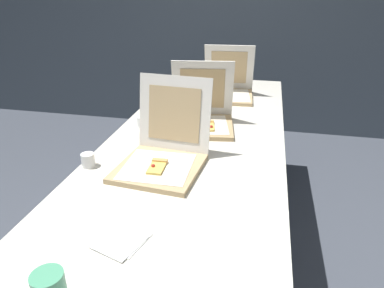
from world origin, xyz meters
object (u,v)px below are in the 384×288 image
at_px(pizza_box_back, 228,90).
at_px(cup_white_near_left, 88,160).
at_px(pizza_box_middle, 202,118).
at_px(cup_white_mid, 142,122).
at_px(cup_white_far, 178,107).
at_px(napkin_pile, 122,240).
at_px(pizza_box_front, 163,155).
at_px(table, 196,147).

height_order(pizza_box_back, cup_white_near_left, pizza_box_back).
height_order(pizza_box_middle, cup_white_mid, pizza_box_middle).
bearing_deg(cup_white_far, pizza_box_back, 53.66).
bearing_deg(napkin_pile, pizza_box_middle, 86.10).
distance_m(pizza_box_middle, cup_white_far, 0.29).
distance_m(pizza_box_front, pizza_box_back, 1.06).
height_order(pizza_box_front, cup_white_mid, pizza_box_front).
xyz_separation_m(pizza_box_front, pizza_box_back, (0.15, 1.05, -0.00)).
distance_m(table, cup_white_far, 0.44).
bearing_deg(cup_white_near_left, pizza_box_front, 12.40).
bearing_deg(table, pizza_box_back, 84.73).
xyz_separation_m(cup_white_far, cup_white_mid, (-0.13, -0.29, 0.00)).
height_order(pizza_box_front, pizza_box_middle, pizza_box_front).
height_order(table, cup_white_mid, cup_white_mid).
distance_m(pizza_box_back, cup_white_far, 0.44).
bearing_deg(napkin_pile, pizza_box_back, 84.91).
bearing_deg(cup_white_mid, pizza_box_front, -60.00).
bearing_deg(pizza_box_middle, table, -97.57).
bearing_deg(cup_white_far, table, -64.23).
xyz_separation_m(pizza_box_front, cup_white_mid, (-0.23, 0.41, -0.02)).
bearing_deg(napkin_pile, cup_white_mid, 105.44).
height_order(pizza_box_middle, napkin_pile, pizza_box_middle).
height_order(pizza_box_front, cup_white_near_left, pizza_box_front).
bearing_deg(table, pizza_box_front, -105.11).
distance_m(cup_white_near_left, cup_white_mid, 0.48).
distance_m(pizza_box_back, cup_white_mid, 0.75).
bearing_deg(pizza_box_front, cup_white_mid, 125.49).
relative_size(table, pizza_box_middle, 6.49).
distance_m(table, napkin_pile, 0.80).
distance_m(cup_white_far, cup_white_near_left, 0.79).
distance_m(table, pizza_box_front, 0.33).
height_order(pizza_box_middle, cup_white_near_left, pizza_box_middle).
xyz_separation_m(pizza_box_middle, cup_white_far, (-0.19, 0.22, -0.02)).
bearing_deg(pizza_box_back, pizza_box_front, -102.10).
bearing_deg(table, pizza_box_middle, 90.73).
xyz_separation_m(pizza_box_back, cup_white_near_left, (-0.46, -1.12, -0.02)).
distance_m(cup_white_far, cup_white_mid, 0.32).
bearing_deg(pizza_box_back, napkin_pile, -99.00).
xyz_separation_m(table, pizza_box_back, (0.07, 0.74, 0.09)).
height_order(pizza_box_front, cup_white_far, pizza_box_front).
distance_m(table, cup_white_near_left, 0.55).
distance_m(cup_white_mid, napkin_pile, 0.93).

